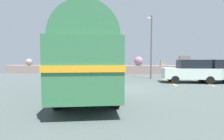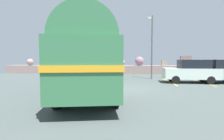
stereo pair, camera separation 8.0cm
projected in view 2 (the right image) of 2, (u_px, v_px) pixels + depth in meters
The scene contains 6 objects.
ground at pixel (120, 89), 10.94m from camera, with size 32.00×26.00×0.02m.
breakwater at pixel (122, 68), 22.66m from camera, with size 31.36×2.08×2.36m.
vintage_coach at pixel (89, 57), 9.05m from camera, with size 3.75×8.86×3.70m.
parked_car_nearest at pixel (191, 71), 13.62m from camera, with size 4.20×1.95×1.86m.
parked_car_middle at pixel (224, 71), 13.44m from camera, with size 4.25×2.09×1.86m.
lamp_post at pixel (152, 43), 16.20m from camera, with size 0.44×0.83×6.05m.
Camera 2 is at (0.24, -10.85, 1.90)m, focal length 27.19 mm.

